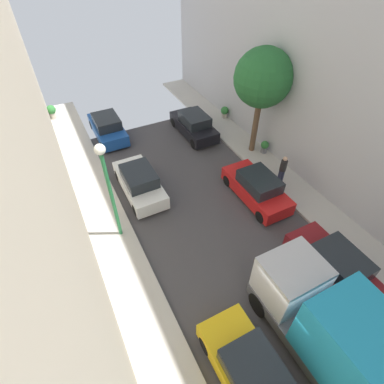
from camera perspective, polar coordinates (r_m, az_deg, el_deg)
The scene contains 16 objects.
ground at distance 13.04m, azimuth 18.28°, elevation -21.64°, with size 32.00×32.00×0.00m, color #423F42.
sidewalk_left at distance 11.66m, azimuth -3.79°, elevation -32.73°, with size 2.00×44.00×0.15m, color #B7B2A8.
sidewalk_right at distance 15.83m, azimuth 32.15°, elevation -11.67°, with size 2.00×44.00×0.15m, color #B7B2A8.
parked_car_left_1 at distance 11.20m, azimuth 11.47°, elevation -31.16°, with size 1.78×4.20×1.57m.
parked_car_left_2 at distance 16.45m, azimuth -9.98°, elevation 1.84°, with size 1.78×4.20×1.57m.
parked_car_left_3 at distance 21.62m, azimuth -15.81°, elevation 11.76°, with size 1.78×4.20×1.57m.
parked_car_right_1 at distance 14.02m, azimuth 25.66°, elevation -12.64°, with size 1.78×4.20×1.57m.
parked_car_right_2 at distance 16.24m, azimuth 12.26°, elevation 0.78°, with size 1.78×4.20×1.57m.
parked_car_right_3 at distance 21.13m, azimuth 0.36°, elevation 12.67°, with size 1.78×4.20×1.57m.
delivery_truck at distance 11.19m, azimuth 27.61°, elevation -24.85°, with size 2.26×6.60×3.38m.
pedestrian at distance 17.29m, azimuth 16.93°, elevation 4.28°, with size 0.40×0.36×1.72m.
street_tree_1 at distance 17.83m, azimuth 13.40°, elevation 20.32°, with size 3.24×3.24×6.32m.
potted_plant_0 at distance 23.14m, azimuth 6.24°, elevation 15.02°, with size 0.57×0.57×0.85m.
potted_plant_1 at distance 19.68m, azimuth 13.68°, elevation 8.45°, with size 0.50×0.50×0.81m.
potted_plant_4 at distance 25.13m, azimuth -25.22°, elevation 13.80°, with size 0.65×0.65×1.01m.
lamp_post at distance 12.52m, azimuth -15.83°, elevation 2.26°, with size 0.44×0.44×5.07m.
Camera 1 is at (-5.73, -2.86, 11.36)m, focal length 27.95 mm.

